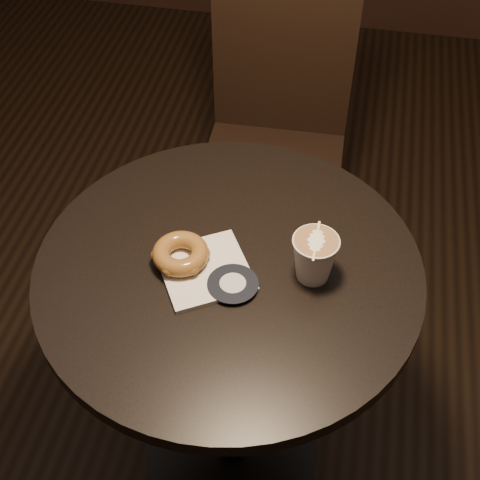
# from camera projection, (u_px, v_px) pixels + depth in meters

# --- Properties ---
(cafe_table) EXTENTS (0.70, 0.70, 0.75)m
(cafe_table) POSITION_uv_depth(u_px,v_px,m) (230.00, 329.00, 1.34)
(cafe_table) COLOR black
(cafe_table) RESTS_ON ground
(chair) EXTENTS (0.39, 0.39, 0.97)m
(chair) POSITION_uv_depth(u_px,v_px,m) (277.00, 118.00, 1.84)
(chair) COLOR black
(chair) RESTS_ON ground
(pastry_bag) EXTENTS (0.21, 0.21, 0.01)m
(pastry_bag) POSITION_uv_depth(u_px,v_px,m) (205.00, 270.00, 1.18)
(pastry_bag) COLOR silver
(pastry_bag) RESTS_ON cafe_table
(doughnut) EXTENTS (0.10, 0.10, 0.03)m
(doughnut) POSITION_uv_depth(u_px,v_px,m) (181.00, 254.00, 1.18)
(doughnut) COLOR brown
(doughnut) RESTS_ON pastry_bag
(latte_cup) EXTENTS (0.08, 0.08, 0.09)m
(latte_cup) POSITION_uv_depth(u_px,v_px,m) (314.00, 258.00, 1.15)
(latte_cup) COLOR silver
(latte_cup) RESTS_ON cafe_table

